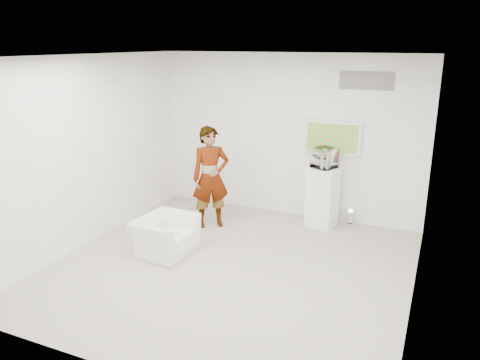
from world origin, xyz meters
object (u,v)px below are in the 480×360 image
(tv, at_px, (333,138))
(pedestal, at_px, (323,197))
(floor_uplight, at_px, (350,218))
(person, at_px, (211,177))
(armchair, at_px, (165,235))

(tv, relative_size, pedestal, 0.93)
(pedestal, relative_size, floor_uplight, 3.55)
(tv, xyz_separation_m, floor_uplight, (0.42, -0.13, -1.40))
(person, xyz_separation_m, pedestal, (1.80, 0.82, -0.36))
(tv, relative_size, armchair, 1.12)
(tv, xyz_separation_m, pedestal, (-0.05, -0.30, -1.02))
(floor_uplight, bearing_deg, pedestal, -160.27)
(armchair, height_order, floor_uplight, armchair)
(floor_uplight, bearing_deg, person, -156.53)
(person, bearing_deg, floor_uplight, -14.91)
(tv, height_order, armchair, tv)
(armchair, distance_m, floor_uplight, 3.33)
(armchair, bearing_deg, floor_uplight, -42.59)
(tv, height_order, pedestal, tv)
(armchair, xyz_separation_m, pedestal, (1.94, 2.12, 0.24))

